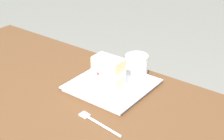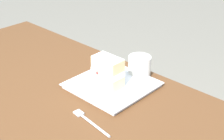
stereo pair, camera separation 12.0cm
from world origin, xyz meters
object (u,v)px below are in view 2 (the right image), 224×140
dessert_fork (89,121)px  cake_slice (108,72)px  dessert_plate (112,85)px  coffee_cup (139,66)px

dessert_fork → cake_slice: bearing=118.0°
cake_slice → dessert_fork: bearing=-62.0°
dessert_plate → dessert_fork: dessert_plate is taller
dessert_plate → cake_slice: (-0.00, -0.02, 0.06)m
dessert_fork → coffee_cup: coffee_cup is taller
dessert_plate → dessert_fork: bearing=-64.8°
dessert_plate → coffee_cup: size_ratio=3.11×
cake_slice → coffee_cup: 0.16m
dessert_plate → coffee_cup: (0.02, 0.13, 0.03)m
dessert_plate → coffee_cup: 0.14m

